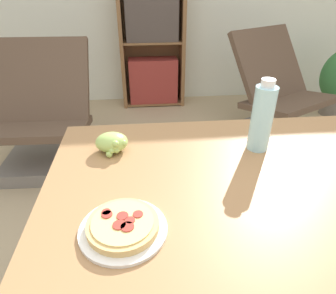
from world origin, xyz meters
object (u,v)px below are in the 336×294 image
Objects in this scene: lounge_chair_near at (45,130)px; lounge_chair_far at (278,105)px; bookshelf at (152,47)px; drink_bottle at (262,118)px; grape_bunch at (112,143)px; pizza_on_plate at (123,226)px.

lounge_chair_near is 1.92m from lounge_chair_far.
lounge_chair_far is 1.38m from bookshelf.
drink_bottle is 0.27× the size of lounge_chair_far.
grape_bunch is at bearing -160.33° from lounge_chair_far.
bookshelf is (-1.05, 0.84, 0.33)m from lounge_chair_far.
grape_bunch is 0.13× the size of lounge_chair_near.
bookshelf is at bearing 97.30° from drink_bottle.
lounge_chair_near is (-1.14, 1.11, -0.58)m from drink_bottle.
bookshelf reaches higher than grape_bunch.
grape_bunch is at bearing -96.37° from bookshelf.
bookshelf is at bearing 54.29° from lounge_chair_near.
grape_bunch is at bearing 97.63° from pizza_on_plate.
pizza_on_plate is at bearing -152.10° from lounge_chair_far.
lounge_chair_near is (-0.66, 1.48, -0.47)m from pizza_on_plate.
lounge_chair_far is (1.29, 1.38, -0.49)m from grape_bunch.
pizza_on_plate is 0.62m from drink_bottle.
bookshelf is (-0.29, 2.25, -0.25)m from drink_bottle.
drink_bottle is at bearing 37.39° from pizza_on_plate.
grape_bunch is 2.24m from bookshelf.
lounge_chair_far is at bearing 10.06° from lounge_chair_near.
grape_bunch is 0.44× the size of drink_bottle.
grape_bunch is at bearing 177.08° from drink_bottle.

